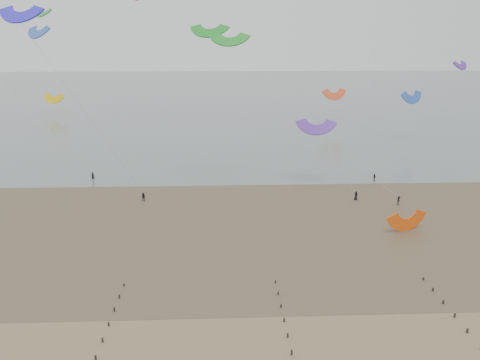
% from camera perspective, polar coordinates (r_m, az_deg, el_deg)
% --- Properties ---
extents(ground, '(500.00, 500.00, 0.00)m').
position_cam_1_polar(ground, '(47.14, 0.97, -19.81)').
color(ground, brown).
rests_on(ground, ground).
extents(sea_and_shore, '(500.00, 665.00, 0.03)m').
position_cam_1_polar(sea_and_shore, '(77.36, -3.51, -4.28)').
color(sea_and_shore, '#475654').
rests_on(sea_and_shore, ground).
extents(kitesurfers, '(107.21, 24.26, 1.73)m').
position_cam_1_polar(kitesurfers, '(95.36, 17.78, -0.39)').
color(kitesurfers, black).
rests_on(kitesurfers, ground).
extents(grounded_kite, '(7.10, 6.27, 3.27)m').
position_cam_1_polar(grounded_kite, '(75.68, 19.56, -5.82)').
color(grounded_kite, '#E9510E').
rests_on(grounded_kite, ground).
extents(kites_airborne, '(241.90, 116.58, 41.14)m').
position_cam_1_polar(kites_airborne, '(127.78, -9.71, 13.98)').
color(kites_airborne, '#08957C').
rests_on(kites_airborne, ground).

